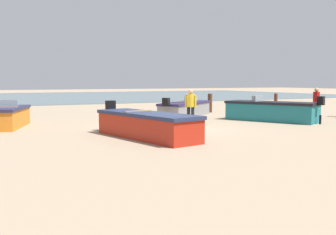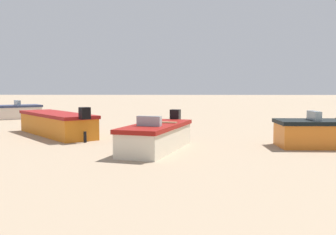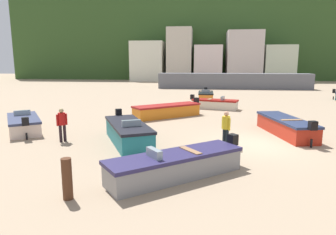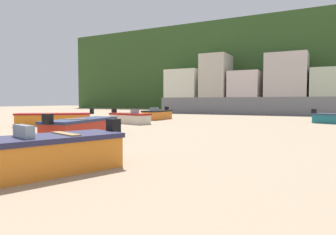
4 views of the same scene
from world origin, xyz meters
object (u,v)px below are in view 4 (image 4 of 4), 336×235
(boat_orange_3, at_px, (50,153))
(boat_orange_5, at_px, (157,115))
(boat_red_2, at_px, (82,128))
(boat_cream_0, at_px, (129,118))
(boat_orange_1, at_px, (54,119))

(boat_orange_3, height_order, boat_orange_5, boat_orange_3)
(boat_orange_5, bearing_deg, boat_red_2, 106.40)
(boat_cream_0, height_order, boat_orange_5, boat_orange_5)
(boat_orange_3, bearing_deg, boat_orange_5, -48.78)
(boat_cream_0, relative_size, boat_orange_5, 1.07)
(boat_cream_0, height_order, boat_orange_3, boat_orange_3)
(boat_red_2, distance_m, boat_orange_3, 6.84)
(boat_orange_1, bearing_deg, boat_cream_0, -78.81)
(boat_orange_5, bearing_deg, boat_cream_0, 97.44)
(boat_orange_1, height_order, boat_orange_3, boat_orange_3)
(boat_cream_0, xyz_separation_m, boat_red_2, (3.36, -8.51, 0.05))
(boat_orange_5, bearing_deg, boat_orange_3, 113.15)
(boat_orange_3, distance_m, boat_orange_5, 21.05)
(boat_orange_3, bearing_deg, boat_cream_0, -43.40)
(boat_orange_1, height_order, boat_orange_5, boat_orange_1)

